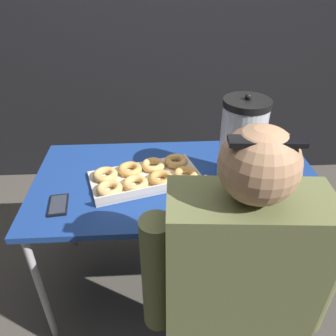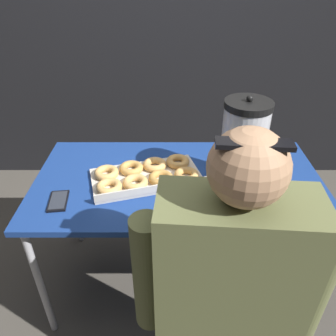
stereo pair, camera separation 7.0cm
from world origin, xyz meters
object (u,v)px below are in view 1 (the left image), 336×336
object	(u,v)px
donut_box	(146,176)
person_seated	(234,302)
cell_phone	(58,205)
coffee_urn	(242,142)

from	to	relation	value
donut_box	person_seated	distance (m)	0.67
cell_phone	person_seated	xyz separation A→B (m)	(0.67, -0.41, -0.13)
donut_box	coffee_urn	world-z (taller)	coffee_urn
donut_box	person_seated	bearing A→B (deg)	-78.33
coffee_urn	cell_phone	size ratio (longest dim) A/B	2.90
donut_box	coffee_urn	bearing A→B (deg)	-18.70
coffee_urn	cell_phone	bearing A→B (deg)	-169.58
donut_box	cell_phone	distance (m)	0.41
person_seated	donut_box	bearing A→B (deg)	-58.05
cell_phone	person_seated	distance (m)	0.80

